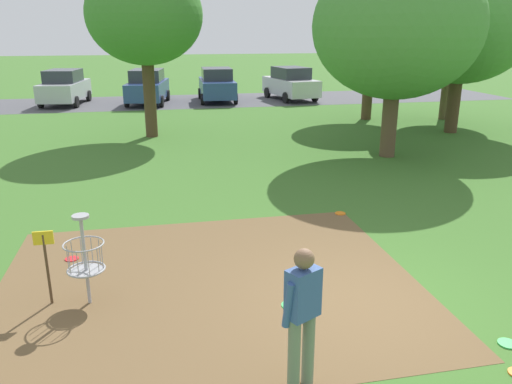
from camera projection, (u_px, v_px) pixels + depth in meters
name	position (u px, v px, depth m)	size (l,w,h in m)	color
ground_plane	(360.00, 302.00, 7.56)	(160.00, 160.00, 0.00)	#3D6B28
dirt_tee_pad	(210.00, 283.00, 8.12)	(6.59, 5.50, 0.01)	brown
disc_golf_basket	(81.00, 256.00, 7.32)	(0.98, 0.58, 1.39)	#9E9EA3
player_foreground_watching	(302.00, 312.00, 5.48)	(0.49, 0.45, 1.71)	slate
frisbee_far_right	(72.00, 259.00, 8.97)	(0.24, 0.24, 0.02)	red
frisbee_scattered_a	(340.00, 213.00, 11.19)	(0.23, 0.23, 0.02)	orange
frisbee_scattered_b	(507.00, 343.00, 6.55)	(0.24, 0.24, 0.02)	green
tree_near_left	(145.00, 15.00, 17.97)	(4.12, 4.12, 6.13)	#4C3823
tree_near_right	(454.00, 20.00, 21.71)	(3.40, 3.40, 5.77)	brown
tree_mid_left	(373.00, 16.00, 21.68)	(4.22, 4.22, 6.24)	#4C3823
tree_mid_center	(397.00, 27.00, 15.10)	(5.05, 5.05, 6.11)	brown
tree_mid_right	(463.00, 24.00, 18.85)	(5.13, 5.13, 6.25)	#4C3823
parking_lot_strip	(203.00, 101.00, 28.91)	(36.00, 6.00, 0.01)	#4C4C51
parked_car_leftmost	(64.00, 87.00, 27.24)	(2.40, 4.41, 1.84)	#B2B7BC
parked_car_center_left	(148.00, 87.00, 27.47)	(2.47, 4.44, 1.84)	#2D4784
parked_car_center_right	(217.00, 85.00, 28.45)	(2.12, 4.28, 1.84)	#2D4784
parked_car_rightmost	(291.00, 83.00, 29.13)	(2.51, 4.45, 1.84)	silver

